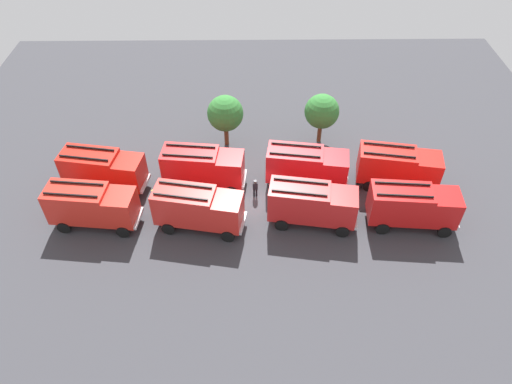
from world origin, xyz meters
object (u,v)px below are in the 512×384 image
(fire_truck_4, at_px, (103,169))
(tree_1, at_px, (322,112))
(fire_truck_6, at_px, (306,166))
(traffic_cone_0, at_px, (201,205))
(fire_truck_7, at_px, (398,166))
(firefighter_1, at_px, (154,197))
(tree_0, at_px, (225,114))
(fire_truck_2, at_px, (312,203))
(fire_truck_1, at_px, (198,207))
(fire_truck_0, at_px, (92,205))
(fire_truck_5, at_px, (203,166))
(fire_truck_3, at_px, (413,205))
(firefighter_0, at_px, (255,188))

(fire_truck_4, distance_m, tree_1, 20.80)
(fire_truck_6, relative_size, traffic_cone_0, 10.79)
(fire_truck_7, height_order, traffic_cone_0, fire_truck_7)
(traffic_cone_0, bearing_deg, firefighter_1, 175.08)
(tree_0, distance_m, traffic_cone_0, 9.71)
(fire_truck_6, bearing_deg, traffic_cone_0, -153.73)
(fire_truck_4, bearing_deg, fire_truck_7, 9.68)
(traffic_cone_0, bearing_deg, tree_1, 40.10)
(fire_truck_2, xyz_separation_m, tree_0, (-7.27, 10.69, 1.44))
(fire_truck_1, xyz_separation_m, fire_truck_2, (9.14, 0.35, 0.00))
(fire_truck_0, distance_m, fire_truck_5, 9.75)
(fire_truck_3, distance_m, fire_truck_5, 17.87)
(traffic_cone_0, bearing_deg, fire_truck_7, 9.24)
(fire_truck_7, bearing_deg, fire_truck_0, -160.17)
(tree_1, relative_size, traffic_cone_0, 7.44)
(fire_truck_2, relative_size, fire_truck_6, 1.00)
(tree_0, bearing_deg, fire_truck_3, -35.72)
(traffic_cone_0, bearing_deg, fire_truck_6, 17.81)
(tree_1, bearing_deg, traffic_cone_0, -139.90)
(fire_truck_0, height_order, tree_0, tree_0)
(fire_truck_5, distance_m, firefighter_1, 4.93)
(fire_truck_7, xyz_separation_m, traffic_cone_0, (-17.16, -2.79, -1.81))
(fire_truck_0, bearing_deg, fire_truck_1, 3.49)
(fire_truck_6, distance_m, fire_truck_7, 8.01)
(fire_truck_6, relative_size, fire_truck_7, 1.00)
(fire_truck_2, bearing_deg, fire_truck_5, 161.83)
(fire_truck_1, relative_size, traffic_cone_0, 10.85)
(fire_truck_4, height_order, fire_truck_7, same)
(firefighter_1, bearing_deg, fire_truck_3, 164.20)
(fire_truck_5, bearing_deg, tree_0, 79.23)
(fire_truck_5, xyz_separation_m, firefighter_0, (4.58, -1.55, -1.14))
(fire_truck_7, xyz_separation_m, tree_0, (-15.26, 6.16, 1.44))
(fire_truck_4, height_order, tree_1, tree_1)
(fire_truck_1, distance_m, traffic_cone_0, 2.76)
(fire_truck_3, xyz_separation_m, traffic_cone_0, (-17.22, 2.06, -1.81))
(fire_truck_1, height_order, fire_truck_4, same)
(fire_truck_0, bearing_deg, traffic_cone_0, 17.40)
(tree_1, xyz_separation_m, traffic_cone_0, (-11.10, -9.35, -3.12))
(traffic_cone_0, bearing_deg, fire_truck_4, 162.43)
(fire_truck_0, relative_size, fire_truck_3, 1.00)
(fire_truck_0, height_order, firefighter_1, fire_truck_0)
(tree_0, bearing_deg, traffic_cone_0, -102.01)
(fire_truck_1, bearing_deg, firefighter_0, 47.41)
(firefighter_1, height_order, tree_0, tree_0)
(fire_truck_3, height_order, firefighter_0, fire_truck_3)
(fire_truck_4, distance_m, fire_truck_5, 8.64)
(tree_1, bearing_deg, fire_truck_3, -61.80)
(fire_truck_1, xyz_separation_m, traffic_cone_0, (-0.04, 2.08, -1.81))
(fire_truck_2, relative_size, firefighter_0, 4.17)
(fire_truck_5, distance_m, fire_truck_7, 17.09)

